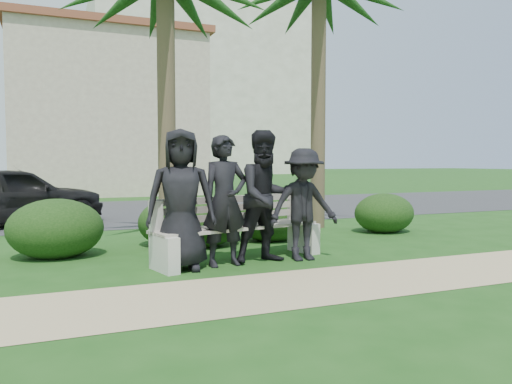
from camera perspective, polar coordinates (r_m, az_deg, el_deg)
ground at (r=7.90m, az=4.25°, el=-7.22°), size 160.00×160.00×0.00m
footpath at (r=6.38m, az=11.64°, el=-9.88°), size 30.00×1.60×0.01m
asphalt_street at (r=15.41m, az=-9.24°, el=-2.01°), size 160.00×8.00×0.01m
stucco_bldg_right at (r=25.15m, az=-16.85°, el=8.36°), size 8.40×8.40×7.30m
hotel_tower at (r=65.45m, az=-6.76°, el=13.99°), size 26.00×18.00×37.30m
park_bench at (r=7.43m, az=-1.91°, el=-4.64°), size 2.77×1.19×0.92m
man_a at (r=6.80m, az=-8.58°, el=-0.85°), size 1.03×0.77×1.91m
man_b at (r=7.00m, az=-3.56°, el=-1.00°), size 0.71×0.51×1.84m
man_c at (r=7.23m, az=1.21°, el=-0.52°), size 0.98×0.79×1.92m
man_d at (r=7.42m, az=5.46°, el=-1.43°), size 1.10×0.66×1.66m
hedge_a at (r=8.26m, az=-21.92°, el=-3.73°), size 1.43×1.18×0.93m
hedge_b at (r=8.91m, az=-9.20°, el=-3.25°), size 1.31×1.08×0.85m
hedge_c at (r=8.69m, az=-6.30°, el=-3.20°), size 1.40×1.16×0.91m
hedge_d at (r=9.30m, az=1.89°, el=-2.74°), size 1.40×1.16×0.92m
hedge_f at (r=10.72m, az=14.45°, el=-2.23°), size 1.29×1.06×0.84m
car_a at (r=12.66m, az=-26.14°, el=-0.40°), size 4.33×3.08×1.37m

